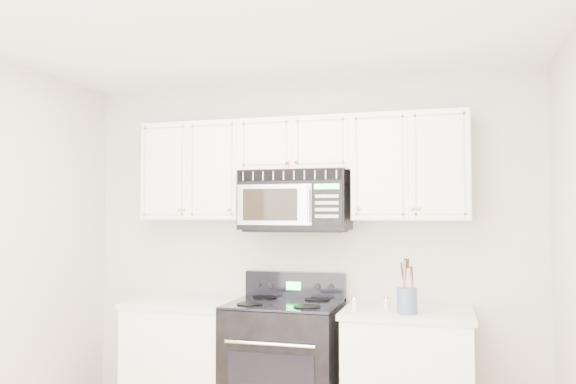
% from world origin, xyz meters
% --- Properties ---
extents(room, '(3.51, 3.51, 2.61)m').
position_xyz_m(room, '(0.00, 0.00, 1.30)').
color(room, '#9E6D4B').
rests_on(room, ground).
extents(base_cabinet_left, '(0.86, 0.65, 0.92)m').
position_xyz_m(base_cabinet_left, '(-0.80, 1.44, 0.43)').
color(base_cabinet_left, white).
rests_on(base_cabinet_left, ground).
extents(base_cabinet_right, '(0.86, 0.65, 0.92)m').
position_xyz_m(base_cabinet_right, '(0.80, 1.44, 0.43)').
color(base_cabinet_right, white).
rests_on(base_cabinet_right, ground).
extents(range, '(0.77, 0.70, 1.12)m').
position_xyz_m(range, '(-0.06, 1.42, 0.48)').
color(range, black).
rests_on(range, ground).
extents(upper_cabinets, '(2.44, 0.37, 0.75)m').
position_xyz_m(upper_cabinets, '(-0.00, 1.58, 1.93)').
color(upper_cabinets, white).
rests_on(upper_cabinets, ground).
extents(microwave, '(0.78, 0.44, 0.43)m').
position_xyz_m(microwave, '(-0.01, 1.55, 1.67)').
color(microwave, black).
rests_on(microwave, ground).
extents(utensil_crock, '(0.13, 0.13, 0.35)m').
position_xyz_m(utensil_crock, '(0.81, 1.27, 1.01)').
color(utensil_crock, '#475F76').
rests_on(utensil_crock, base_cabinet_right).
extents(shaker_salt, '(0.04, 0.04, 0.09)m').
position_xyz_m(shaker_salt, '(0.46, 1.28, 0.97)').
color(shaker_salt, silver).
rests_on(shaker_salt, base_cabinet_right).
extents(shaker_pepper, '(0.04, 0.04, 0.09)m').
position_xyz_m(shaker_pepper, '(0.66, 1.38, 0.97)').
color(shaker_pepper, silver).
rests_on(shaker_pepper, base_cabinet_right).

